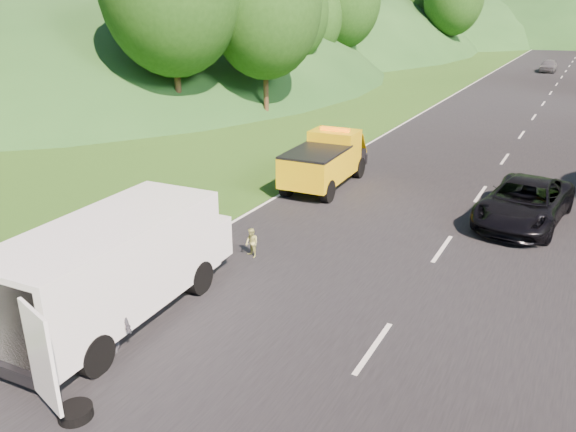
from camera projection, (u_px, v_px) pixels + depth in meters
The scene contains 12 objects.
ground at pixel (295, 281), 15.26m from camera, with size 320.00×320.00×0.00m, color #38661E.
road_surface at pixel (551, 93), 46.75m from camera, with size 14.00×200.00×0.02m, color black.
tree_line_left at pixel (381, 61), 72.99m from camera, with size 14.00×140.00×14.00m, color #254C16, non-canonical shape.
tow_truck at pixel (325, 160), 22.74m from camera, with size 2.22×5.32×2.25m.
white_van at pixel (116, 263), 13.01m from camera, with size 3.89×7.25×2.52m.
woman at pixel (188, 255), 16.83m from camera, with size 0.66×0.48×1.81m, color white.
child at pixel (252, 257), 16.68m from camera, with size 0.43×0.34×0.89m, color tan.
worker at pixel (112, 352), 12.17m from camera, with size 1.08×0.62×1.68m, color #222227.
suitcase at pixel (182, 223), 18.47m from camera, with size 0.35×0.19×0.56m, color #5B5A44.
spare_tire at pixel (76, 418), 10.23m from camera, with size 0.63×0.63×0.20m, color black.
passing_suv at pixel (521, 223), 19.26m from camera, with size 2.44×5.29×1.47m, color black.
dist_car_a at pixel (547, 72), 60.84m from camera, with size 1.59×3.94×1.34m, color #505055.
Camera 1 is at (6.34, -12.06, 7.09)m, focal length 35.00 mm.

